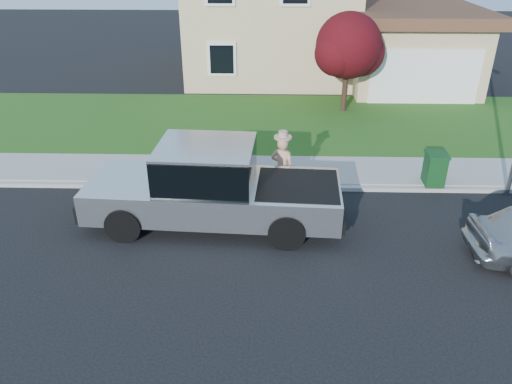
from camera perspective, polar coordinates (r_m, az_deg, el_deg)
ground at (r=12.12m, az=1.59°, el=-5.98°), size 80.00×80.00×0.00m
curb at (r=14.63m, az=5.53°, el=0.50°), size 40.00×0.20×0.12m
sidewalk at (r=15.61m, az=5.30°, el=2.39°), size 40.00×2.00×0.15m
lawn at (r=19.78m, az=4.57°, el=7.91°), size 40.00×7.00×0.10m
house at (r=26.74m, az=4.75°, el=19.99°), size 14.00×11.30×6.85m
pickup_truck at (r=12.56m, az=-4.99°, el=0.49°), size 6.61×2.69×2.13m
woman at (r=13.78m, az=3.01°, el=2.88°), size 0.77×0.65×1.99m
ornamental_tree at (r=20.68m, az=10.61°, el=15.79°), size 2.86×2.58×3.92m
trash_bin at (r=15.30m, az=19.76°, el=2.56°), size 0.60×0.68×0.96m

